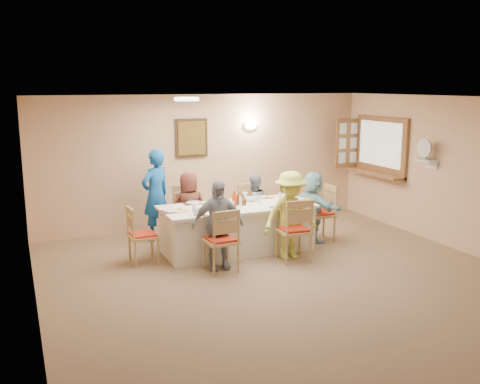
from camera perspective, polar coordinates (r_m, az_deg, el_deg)
name	(u,v)px	position (r m, az deg, el deg)	size (l,w,h in m)	color
ground	(294,285)	(7.40, 5.78, -9.86)	(7.00, 7.00, 0.00)	#876E4D
room_walls	(296,175)	(7.00, 6.02, 1.77)	(7.00, 7.00, 7.00)	#DCAE86
wall_picture	(191,138)	(10.02, -5.20, 5.75)	(0.62, 0.05, 0.72)	#402816
wall_sconce	(251,125)	(10.41, 1.16, 7.11)	(0.26, 0.09, 0.18)	white
ceiling_light	(187,99)	(7.89, -5.72, 9.84)	(0.36, 0.36, 0.05)	white
serving_hatch	(381,146)	(10.76, 14.82, 4.74)	(0.06, 1.50, 1.15)	brown
hatch_sill	(375,173)	(10.75, 14.18, 1.94)	(0.30, 1.50, 0.05)	brown
shutter_door	(347,143)	(11.21, 11.39, 5.15)	(0.55, 0.04, 1.00)	brown
fan_shelf	(427,161)	(9.69, 19.30, 3.18)	(0.22, 0.36, 0.03)	white
desk_fan	(426,152)	(9.65, 19.23, 4.06)	(0.30, 0.30, 0.28)	#A5A5A8
dining_table	(237,228)	(8.72, -0.28, -3.87)	(2.47, 1.05, 0.76)	white
chair_back_left	(187,214)	(9.22, -5.66, -2.40)	(0.47, 0.47, 0.97)	tan
chair_back_right	(251,210)	(9.65, 1.16, -1.92)	(0.44, 0.44, 0.91)	tan
chair_front_left	(221,239)	(7.77, -2.07, -5.08)	(0.46, 0.46, 0.95)	tan
chair_front_right	(294,229)	(8.25, 5.75, -3.97)	(0.48, 0.48, 1.00)	tan
chair_left_end	(143,235)	(8.25, -10.28, -4.49)	(0.43, 0.43, 0.89)	tan
chair_right_end	(319,213)	(9.39, 8.48, -2.21)	(0.47, 0.47, 0.98)	tan
diner_back_left	(189,208)	(9.08, -5.45, -1.74)	(0.61, 0.40, 1.24)	#53271E
diner_back_right	(254,205)	(9.52, 1.46, -1.44)	(0.60, 0.50, 1.13)	gray
diner_front_left	(218,225)	(7.82, -2.40, -3.50)	(0.80, 0.37, 1.34)	#979AA7
diner_front_right	(290,215)	(8.30, 5.37, -2.50)	(0.89, 0.52, 1.38)	#E3EE58
diner_right_end	(313,207)	(9.29, 7.82, -1.56)	(0.49, 1.17, 1.22)	#91C7D7
caregiver	(156,195)	(9.37, -8.97, -0.32)	(0.69, 0.60, 1.60)	blue
placemat_fl	(211,214)	(8.03, -3.06, -2.40)	(0.33, 0.25, 0.01)	#472B19
plate_fl	(211,214)	(8.03, -3.06, -2.33)	(0.25, 0.25, 0.02)	white
napkin_fl	(224,214)	(8.05, -1.74, -2.31)	(0.13, 0.13, 0.01)	yellow
placemat_fr	(282,207)	(8.51, 4.55, -1.64)	(0.36, 0.26, 0.01)	#472B19
plate_fr	(282,207)	(8.51, 4.55, -1.58)	(0.25, 0.25, 0.02)	white
napkin_fr	(294,207)	(8.55, 5.77, -1.55)	(0.14, 0.14, 0.01)	yellow
placemat_bl	(194,203)	(8.81, -4.95, -1.20)	(0.35, 0.26, 0.01)	#472B19
plate_bl	(194,203)	(8.81, -4.95, -1.14)	(0.25, 0.25, 0.02)	white
napkin_bl	(205,202)	(8.82, -3.73, -1.12)	(0.14, 0.14, 0.01)	yellow
placemat_br	(260,197)	(9.24, 2.13, -0.56)	(0.38, 0.28, 0.01)	#472B19
plate_br	(260,197)	(9.24, 2.13, -0.50)	(0.25, 0.25, 0.02)	white
napkin_br	(270,197)	(9.27, 3.27, -0.49)	(0.13, 0.13, 0.01)	yellow
placemat_le	(171,211)	(8.27, -7.32, -2.07)	(0.37, 0.28, 0.01)	#472B19
plate_le	(171,211)	(8.27, -7.32, -2.01)	(0.24, 0.24, 0.02)	white
napkin_le	(184,211)	(8.28, -6.03, -1.99)	(0.13, 0.13, 0.01)	yellow
placemat_re	(298,199)	(9.11, 6.22, -0.80)	(0.37, 0.28, 0.01)	#472B19
plate_re	(298,199)	(9.11, 6.22, -0.74)	(0.24, 0.24, 0.01)	white
napkin_re	(309,199)	(9.16, 7.36, -0.72)	(0.14, 0.14, 0.01)	yellow
teacup_a	(197,212)	(8.02, -4.64, -2.13)	(0.14, 0.14, 0.09)	white
teacup_b	(245,195)	(9.25, 0.53, -0.28)	(0.10, 0.10, 0.09)	white
bowl_a	(230,209)	(8.28, -1.02, -1.81)	(0.26, 0.26, 0.05)	white
bowl_b	(250,199)	(8.95, 1.08, -0.77)	(0.24, 0.24, 0.06)	white
condiment_ketchup	(235,198)	(8.59, -0.59, -0.60)	(0.11, 0.11, 0.26)	#C53910
condiment_brown	(239,199)	(8.71, -0.16, -0.70)	(0.08, 0.09, 0.19)	#492D13
condiment_malt	(243,200)	(8.65, 0.33, -0.86)	(0.15, 0.15, 0.16)	#492D13
drinking_glass	(228,202)	(8.61, -1.33, -1.10)	(0.07, 0.07, 0.10)	silver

